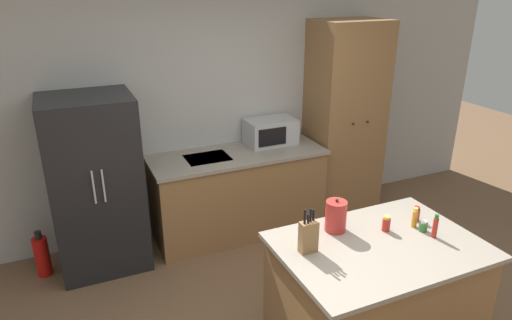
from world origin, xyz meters
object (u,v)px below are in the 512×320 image
at_px(pantry_cabinet, 345,120).
at_px(fire_extinguisher, 42,256).
at_px(knife_block, 308,236).
at_px(spice_bottle_tall_dark, 423,226).
at_px(spice_bottle_amber_oil, 386,224).
at_px(spice_bottle_pale_salt, 416,214).
at_px(microwave, 270,131).
at_px(spice_bottle_green_herb, 415,218).
at_px(spice_bottle_short_red, 435,227).
at_px(kettle, 336,216).
at_px(refrigerator, 96,184).

xyz_separation_m(pantry_cabinet, fire_extinguisher, (-3.33, -0.06, -0.90)).
bearing_deg(knife_block, spice_bottle_tall_dark, -6.60).
xyz_separation_m(spice_bottle_amber_oil, spice_bottle_pale_salt, (0.30, 0.03, -0.00)).
bearing_deg(microwave, spice_bottle_tall_dark, -85.07).
bearing_deg(spice_bottle_green_herb, fire_extinguisher, 143.49).
distance_m(spice_bottle_short_red, kettle, 0.69).
height_order(refrigerator, spice_bottle_amber_oil, refrigerator).
bearing_deg(spice_bottle_green_herb, spice_bottle_short_red, -80.91).
bearing_deg(spice_bottle_amber_oil, kettle, 155.27).
height_order(refrigerator, knife_block, refrigerator).
xyz_separation_m(refrigerator, kettle, (1.48, -1.73, 0.20)).
bearing_deg(microwave, kettle, -101.62).
relative_size(knife_block, spice_bottle_amber_oil, 2.79).
bearing_deg(microwave, spice_bottle_short_red, -85.02).
height_order(microwave, spice_bottle_pale_salt, microwave).
distance_m(knife_block, fire_extinguisher, 2.69).
height_order(knife_block, spice_bottle_green_herb, knife_block).
bearing_deg(spice_bottle_pale_salt, knife_block, -177.67).
height_order(microwave, spice_bottle_tall_dark, microwave).
relative_size(microwave, spice_bottle_short_red, 2.98).
relative_size(microwave, fire_extinguisher, 1.16).
distance_m(spice_bottle_amber_oil, fire_extinguisher, 3.12).
bearing_deg(microwave, refrigerator, -175.25).
distance_m(spice_bottle_green_herb, fire_extinguisher, 3.32).
relative_size(refrigerator, spice_bottle_amber_oil, 14.42).
height_order(knife_block, spice_bottle_pale_salt, knife_block).
relative_size(kettle, fire_extinguisher, 0.55).
distance_m(knife_block, spice_bottle_short_red, 0.92).
height_order(refrigerator, fire_extinguisher, refrigerator).
height_order(spice_bottle_tall_dark, spice_bottle_amber_oil, spice_bottle_amber_oil).
height_order(spice_bottle_tall_dark, spice_bottle_green_herb, spice_bottle_green_herb).
bearing_deg(spice_bottle_short_red, microwave, 94.98).
distance_m(pantry_cabinet, spice_bottle_pale_salt, 2.03).
distance_m(refrigerator, knife_block, 2.23).
xyz_separation_m(kettle, fire_extinguisher, (-2.04, 1.73, -0.83)).
bearing_deg(refrigerator, fire_extinguisher, 179.57).
height_order(knife_block, fire_extinguisher, knife_block).
distance_m(pantry_cabinet, kettle, 2.21).
xyz_separation_m(spice_bottle_tall_dark, kettle, (-0.57, 0.27, 0.08)).
relative_size(spice_bottle_tall_dark, kettle, 0.32).
xyz_separation_m(spice_bottle_tall_dark, spice_bottle_amber_oil, (-0.24, 0.11, 0.02)).
height_order(refrigerator, pantry_cabinet, pantry_cabinet).
height_order(refrigerator, kettle, refrigerator).
relative_size(microwave, spice_bottle_tall_dark, 6.59).
xyz_separation_m(knife_block, spice_bottle_short_red, (0.90, -0.20, -0.03)).
height_order(spice_bottle_tall_dark, fire_extinguisher, spice_bottle_tall_dark).
distance_m(spice_bottle_short_red, fire_extinguisher, 3.45).
xyz_separation_m(refrigerator, spice_bottle_pale_salt, (2.12, -1.85, 0.14)).
relative_size(refrigerator, spice_bottle_tall_dark, 20.68).
bearing_deg(refrigerator, microwave, 4.75).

